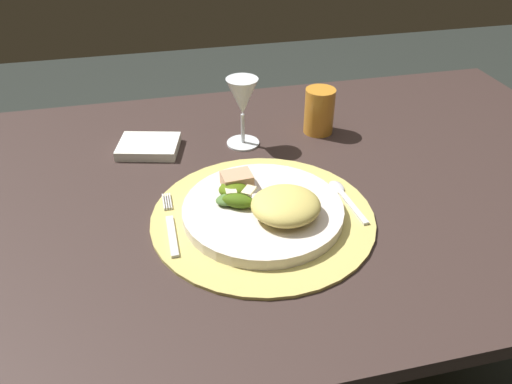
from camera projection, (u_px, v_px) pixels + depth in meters
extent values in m
cube|color=#352723|center=(265.00, 189.00, 0.94)|extent=(1.45, 0.86, 0.03)
cylinder|color=#34261F|center=(439.00, 199.00, 1.57)|extent=(0.06, 0.06, 0.73)
cylinder|color=tan|center=(263.00, 217.00, 0.85)|extent=(0.38, 0.38, 0.01)
cylinder|color=silver|center=(263.00, 211.00, 0.84)|extent=(0.27, 0.27, 0.02)
ellipsoid|color=#D5C05F|center=(288.00, 205.00, 0.80)|extent=(0.12, 0.12, 0.04)
ellipsoid|color=#3F5F11|center=(238.00, 201.00, 0.83)|extent=(0.06, 0.05, 0.02)
ellipsoid|color=#2D6714|center=(232.00, 189.00, 0.86)|extent=(0.05, 0.06, 0.01)
ellipsoid|color=#4A6F32|center=(232.00, 199.00, 0.84)|extent=(0.06, 0.04, 0.01)
ellipsoid|color=#4B6610|center=(233.00, 190.00, 0.86)|extent=(0.05, 0.05, 0.02)
cube|color=beige|center=(231.00, 191.00, 0.84)|extent=(0.02, 0.02, 0.01)
cube|color=beige|center=(249.00, 190.00, 0.83)|extent=(0.03, 0.03, 0.00)
cube|color=tan|center=(237.00, 180.00, 0.88)|extent=(0.05, 0.04, 0.03)
cube|color=silver|center=(172.00, 236.00, 0.80)|extent=(0.01, 0.10, 0.00)
cube|color=silver|center=(164.00, 202.00, 0.87)|extent=(0.00, 0.05, 0.00)
cube|color=silver|center=(166.00, 202.00, 0.87)|extent=(0.00, 0.05, 0.00)
cube|color=silver|center=(168.00, 201.00, 0.87)|extent=(0.00, 0.05, 0.00)
cube|color=silver|center=(171.00, 201.00, 0.88)|extent=(0.00, 0.05, 0.00)
cube|color=silver|center=(353.00, 207.00, 0.86)|extent=(0.02, 0.10, 0.00)
ellipsoid|color=silver|center=(337.00, 187.00, 0.91)|extent=(0.03, 0.04, 0.01)
cube|color=white|center=(149.00, 146.00, 1.03)|extent=(0.14, 0.12, 0.02)
cylinder|color=silver|center=(243.00, 143.00, 1.06)|extent=(0.07, 0.07, 0.00)
cylinder|color=silver|center=(243.00, 128.00, 1.04)|extent=(0.01, 0.01, 0.06)
cone|color=silver|center=(242.00, 97.00, 1.00)|extent=(0.06, 0.06, 0.08)
cylinder|color=orange|center=(319.00, 111.00, 1.08)|extent=(0.06, 0.06, 0.10)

